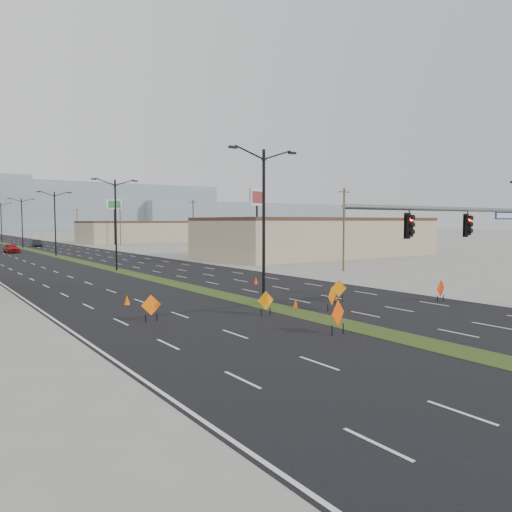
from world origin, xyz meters
TOP-DOWN VIEW (x-y plane):
  - ground at (0.00, 0.00)m, footprint 600.00×600.00m
  - road_surface at (0.00, 100.00)m, footprint 25.00×400.00m
  - median_strip at (0.00, 100.00)m, footprint 2.00×400.00m
  - building_se_near at (34.00, 45.00)m, footprint 36.00×18.00m
  - building_se_far at (38.00, 110.00)m, footprint 44.00×16.00m
  - mesa_center at (40.00, 300.00)m, footprint 220.00×50.00m
  - mesa_east at (180.00, 290.00)m, footprint 160.00×50.00m
  - signal_mast at (8.56, 2.00)m, footprint 16.30×0.60m
  - streetlight_0 at (0.00, 12.00)m, footprint 5.15×0.24m
  - streetlight_1 at (0.00, 40.00)m, footprint 5.15×0.24m
  - streetlight_2 at (0.00, 68.00)m, footprint 5.15×0.24m
  - streetlight_3 at (0.00, 96.00)m, footprint 5.15×0.24m
  - streetlight_4 at (0.00, 124.00)m, footprint 5.15×0.24m
  - utility_pole_0 at (20.00, 25.00)m, footprint 1.60×0.20m
  - utility_pole_1 at (20.00, 60.00)m, footprint 1.60×0.20m
  - utility_pole_2 at (20.00, 95.00)m, footprint 1.60×0.20m
  - utility_pole_3 at (20.00, 130.00)m, footprint 1.60×0.20m
  - car_left at (-4.46, 80.21)m, footprint 2.28×4.88m
  - car_mid at (3.57, 100.68)m, footprint 1.69×4.49m
  - construction_sign_0 at (-8.11, 11.13)m, footprint 1.11×0.07m
  - construction_sign_1 at (-2.00, 3.11)m, footprint 1.19×0.47m
  - construction_sign_2 at (-2.00, 9.01)m, footprint 1.08×0.05m
  - construction_sign_3 at (2.18, 7.95)m, footprint 1.02×0.51m
  - construction_sign_4 at (4.82, 10.07)m, footprint 1.12×0.35m
  - construction_sign_5 at (10.71, 6.36)m, footprint 1.10×0.22m
  - cone_0 at (0.95, 9.91)m, footprint 0.44×0.44m
  - cone_1 at (5.29, 10.98)m, footprint 0.50×0.50m
  - cone_2 at (5.76, 21.20)m, footprint 0.39×0.39m
  - cone_3 at (-7.23, 17.19)m, footprint 0.41×0.41m
  - pole_sign_east_near at (16.29, 36.15)m, footprint 2.95×1.52m
  - pole_sign_east_far at (20.41, 99.99)m, footprint 3.39×1.28m

SIDE VIEW (x-z plane):
  - ground at x=0.00m, z-range 0.00..0.00m
  - road_surface at x=0.00m, z-range -0.01..0.01m
  - median_strip at x=0.00m, z-range -0.02..0.02m
  - cone_0 at x=0.95m, z-range 0.00..0.59m
  - cone_2 at x=5.76m, z-range 0.00..0.61m
  - cone_3 at x=-7.23m, z-range 0.00..0.65m
  - cone_1 at x=5.29m, z-range 0.00..0.65m
  - car_mid at x=3.57m, z-range 0.00..1.46m
  - car_left at x=-4.46m, z-range 0.00..1.61m
  - construction_sign_2 at x=-2.00m, z-range 0.12..1.56m
  - construction_sign_5 at x=10.71m, z-range 0.12..1.60m
  - construction_sign_3 at x=2.18m, z-range 0.13..1.60m
  - construction_sign_0 at x=-8.11m, z-range 0.13..1.61m
  - construction_sign_4 at x=4.82m, z-range 0.13..1.66m
  - construction_sign_1 at x=-2.00m, z-range 0.15..1.82m
  - building_se_far at x=38.00m, z-range 0.00..5.00m
  - building_se_near at x=34.00m, z-range 0.00..5.50m
  - utility_pole_0 at x=20.00m, z-range 0.17..9.17m
  - utility_pole_1 at x=20.00m, z-range 0.17..9.17m
  - utility_pole_2 at x=20.00m, z-range 0.17..9.17m
  - utility_pole_3 at x=20.00m, z-range 0.17..9.17m
  - signal_mast at x=8.56m, z-range 0.79..8.79m
  - streetlight_0 at x=0.00m, z-range 0.41..10.43m
  - streetlight_1 at x=0.00m, z-range 0.41..10.43m
  - streetlight_2 at x=0.00m, z-range 0.41..10.43m
  - streetlight_3 at x=0.00m, z-range 0.41..10.43m
  - streetlight_4 at x=0.00m, z-range 0.41..10.43m
  - pole_sign_east_near at x=16.29m, z-range 2.96..12.35m
  - pole_sign_east_far at x=20.41m, z-range 3.39..13.90m
  - mesa_east at x=180.00m, z-range 0.00..18.00m
  - mesa_center at x=40.00m, z-range 0.00..28.00m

